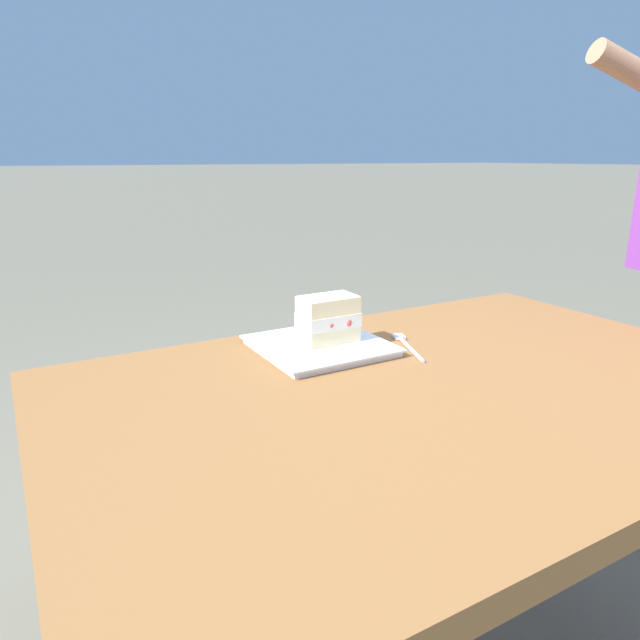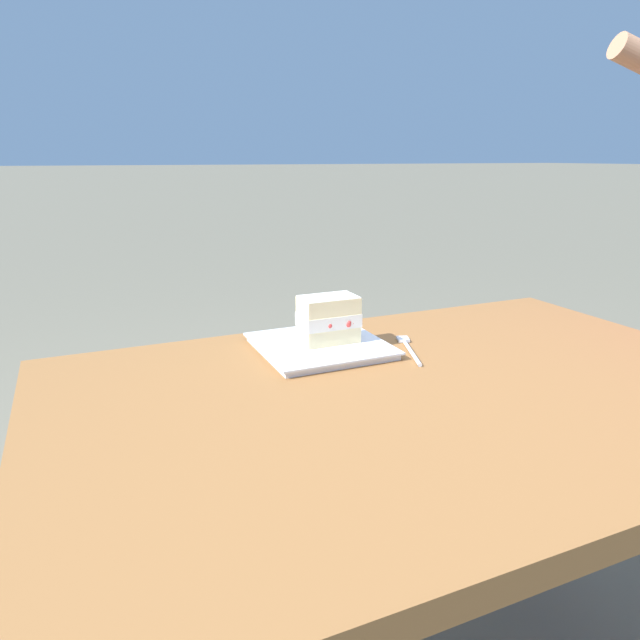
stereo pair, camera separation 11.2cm
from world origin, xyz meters
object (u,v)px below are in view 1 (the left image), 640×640
at_px(dessert_plate, 320,346).
at_px(cake_slice, 328,319).
at_px(dessert_fork, 407,345).
at_px(patio_table, 427,435).

xyz_separation_m(dessert_plate, cake_slice, (-0.02, 0.00, 0.05)).
xyz_separation_m(cake_slice, dessert_fork, (-0.15, 0.07, -0.06)).
relative_size(patio_table, dessert_fork, 7.63).
height_order(patio_table, cake_slice, cake_slice).
relative_size(patio_table, cake_slice, 10.93).
xyz_separation_m(dessert_plate, dessert_fork, (-0.16, 0.07, -0.00)).
bearing_deg(cake_slice, dessert_fork, 154.27).
relative_size(patio_table, dessert_plate, 5.10).
xyz_separation_m(patio_table, cake_slice, (0.06, -0.24, 0.17)).
height_order(patio_table, dessert_fork, dessert_fork).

